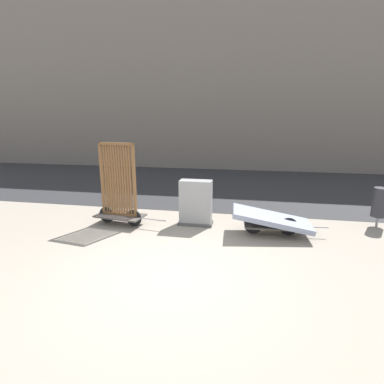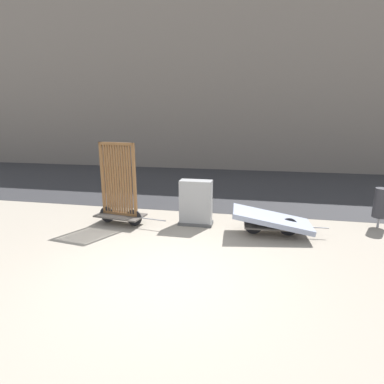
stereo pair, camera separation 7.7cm
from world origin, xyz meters
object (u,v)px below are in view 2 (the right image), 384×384
object	(u,v)px
trash_bin	(381,203)
utility_cabinet	(196,204)
bike_cart_with_bedframe	(119,195)
bike_cart_with_mattress	(271,220)

from	to	relation	value
trash_bin	utility_cabinet	bearing A→B (deg)	-171.46
utility_cabinet	trash_bin	xyz separation A→B (m)	(4.76, 0.71, 0.10)
bike_cart_with_bedframe	trash_bin	size ratio (longest dim) A/B	2.08
bike_cart_with_mattress	trash_bin	size ratio (longest dim) A/B	2.20
bike_cart_with_mattress	trash_bin	bearing A→B (deg)	18.20
bike_cart_with_mattress	utility_cabinet	distance (m)	2.00
bike_cart_with_bedframe	utility_cabinet	bearing A→B (deg)	18.98
bike_cart_with_bedframe	bike_cart_with_mattress	xyz separation A→B (m)	(3.97, 0.00, -0.43)
bike_cart_with_mattress	utility_cabinet	xyz separation A→B (m)	(-1.96, 0.37, 0.19)
bike_cart_with_bedframe	trash_bin	distance (m)	6.86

